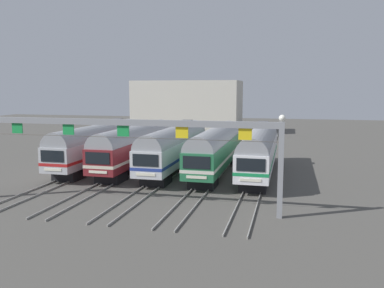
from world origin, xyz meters
name	(u,v)px	position (x,y,z in m)	size (l,w,h in m)	color
ground_plane	(175,171)	(0.00, 0.00, 0.00)	(160.00, 160.00, 0.00)	#4C4944
track_bed	(207,148)	(0.00, 17.00, 0.07)	(19.10, 70.00, 0.15)	gray
commuter_train_stainless	(99,143)	(-8.80, 0.00, 2.69)	(2.88, 18.06, 5.05)	#B2B5BA
commuter_train_maroon	(136,144)	(-4.40, -0.01, 2.69)	(2.88, 18.06, 4.77)	maroon
commuter_train_silver	(175,146)	(0.00, 0.00, 2.69)	(2.88, 18.06, 5.05)	silver
commuter_train_green	(216,147)	(4.40, -0.01, 2.69)	(2.88, 18.06, 4.77)	#236B42
commuter_train_white	(259,149)	(8.80, 0.00, 2.69)	(2.88, 18.06, 5.05)	white
catenary_gantry	(123,136)	(0.00, -13.50, 5.28)	(22.84, 0.44, 6.97)	gray
maintenance_building	(188,106)	(-8.48, 38.59, 5.12)	(20.98, 10.00, 10.23)	beige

